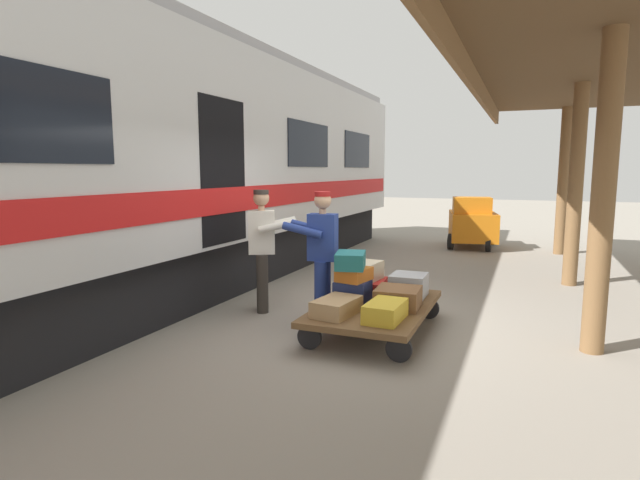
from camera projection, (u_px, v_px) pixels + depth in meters
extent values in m
plane|color=gray|center=(366.00, 325.00, 6.53)|extent=(60.00, 60.00, 0.00)
cylinder|color=brown|center=(563.00, 182.00, 11.81)|extent=(0.24, 0.24, 3.40)
cylinder|color=brown|center=(576.00, 186.00, 8.57)|extent=(0.24, 0.24, 3.40)
cylinder|color=brown|center=(603.00, 196.00, 5.33)|extent=(0.24, 0.24, 3.40)
cube|color=brown|center=(617.00, 18.00, 5.09)|extent=(3.20, 14.93, 0.16)
cube|color=brown|center=(457.00, 55.00, 5.70)|extent=(0.08, 14.93, 0.30)
cube|color=silver|center=(137.00, 144.00, 7.56)|extent=(3.00, 16.97, 2.90)
cube|color=black|center=(143.00, 270.00, 7.82)|extent=(2.55, 16.12, 0.90)
cube|color=#99999E|center=(132.00, 36.00, 7.35)|extent=(2.76, 16.63, 0.20)
cube|color=red|center=(225.00, 200.00, 7.10)|extent=(0.03, 16.63, 0.36)
cube|color=black|center=(358.00, 150.00, 12.42)|extent=(0.02, 1.87, 0.84)
cube|color=black|center=(309.00, 145.00, 9.70)|extent=(0.02, 1.87, 0.84)
cube|color=black|center=(27.00, 113.00, 4.26)|extent=(0.02, 1.87, 0.84)
cube|color=black|center=(221.00, 172.00, 7.07)|extent=(0.12, 1.10, 2.00)
cube|color=brown|center=(375.00, 307.00, 6.18)|extent=(1.26, 2.10, 0.07)
cylinder|color=black|center=(399.00, 349.00, 5.25)|extent=(0.28, 0.05, 0.28)
cylinder|color=black|center=(310.00, 337.00, 5.63)|extent=(0.28, 0.05, 0.28)
cylinder|color=black|center=(429.00, 308.00, 6.79)|extent=(0.28, 0.05, 0.28)
cylinder|color=black|center=(357.00, 301.00, 7.17)|extent=(0.28, 0.05, 0.28)
cube|color=gold|center=(385.00, 311.00, 5.53)|extent=(0.38, 0.60, 0.20)
cube|color=#AD231E|center=(367.00, 286.00, 6.80)|extent=(0.54, 0.62, 0.17)
cube|color=tan|center=(337.00, 307.00, 5.74)|extent=(0.46, 0.65, 0.18)
cube|color=navy|center=(353.00, 291.00, 6.27)|extent=(0.41, 0.49, 0.28)
cube|color=#9EA0A5|center=(409.00, 285.00, 6.58)|extent=(0.45, 0.47, 0.29)
cube|color=brown|center=(398.00, 298.00, 6.06)|extent=(0.54, 0.55, 0.23)
cube|color=#CC6B23|center=(354.00, 274.00, 6.21)|extent=(0.39, 0.48, 0.16)
cube|color=beige|center=(366.00, 271.00, 6.78)|extent=(0.39, 0.53, 0.24)
cube|color=#1E666B|center=(350.00, 260.00, 6.17)|extent=(0.45, 0.55, 0.20)
cylinder|color=navy|center=(325.00, 290.00, 6.70)|extent=(0.16, 0.16, 0.82)
cylinder|color=navy|center=(321.00, 293.00, 6.51)|extent=(0.16, 0.16, 0.82)
cube|color=navy|center=(323.00, 237.00, 6.50)|extent=(0.38, 0.26, 0.60)
cylinder|color=tan|center=(323.00, 211.00, 6.46)|extent=(0.09, 0.09, 0.06)
sphere|color=tan|center=(323.00, 200.00, 6.44)|extent=(0.22, 0.22, 0.22)
cylinder|color=#A51919|center=(323.00, 194.00, 6.43)|extent=(0.21, 0.21, 0.06)
cylinder|color=navy|center=(310.00, 228.00, 6.70)|extent=(0.54, 0.16, 0.21)
cylinder|color=navy|center=(302.00, 230.00, 6.40)|extent=(0.54, 0.16, 0.21)
cylinder|color=#332D28|center=(262.00, 284.00, 7.03)|extent=(0.16, 0.16, 0.82)
cylinder|color=#332D28|center=(263.00, 281.00, 7.23)|extent=(0.16, 0.16, 0.82)
cube|color=silver|center=(262.00, 232.00, 7.03)|extent=(0.42, 0.36, 0.60)
cylinder|color=tan|center=(261.00, 208.00, 6.99)|extent=(0.09, 0.09, 0.06)
sphere|color=tan|center=(261.00, 198.00, 6.97)|extent=(0.22, 0.22, 0.22)
cylinder|color=#332D28|center=(261.00, 192.00, 6.96)|extent=(0.21, 0.21, 0.06)
cylinder|color=silver|center=(278.00, 226.00, 6.88)|extent=(0.52, 0.33, 0.21)
cylinder|color=silver|center=(277.00, 224.00, 7.20)|extent=(0.52, 0.33, 0.21)
cube|color=orange|center=(472.00, 226.00, 13.02)|extent=(1.40, 1.88, 0.70)
cube|color=orange|center=(472.00, 207.00, 12.63)|extent=(1.02, 0.86, 0.50)
cylinder|color=black|center=(488.00, 243.00, 12.35)|extent=(0.12, 0.40, 0.40)
cylinder|color=black|center=(451.00, 242.00, 12.69)|extent=(0.12, 0.40, 0.40)
cylinder|color=black|center=(492.00, 237.00, 13.45)|extent=(0.12, 0.40, 0.40)
cylinder|color=black|center=(457.00, 236.00, 13.79)|extent=(0.12, 0.40, 0.40)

